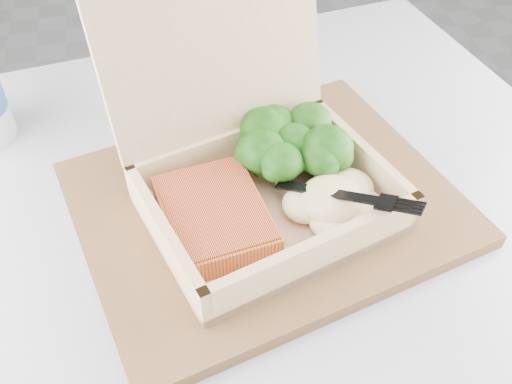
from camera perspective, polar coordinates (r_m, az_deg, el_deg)
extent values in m
plane|color=#949499|center=(1.46, -14.46, -9.51)|extent=(4.00, 4.00, 0.00)
cube|color=#999CA2|center=(0.61, 1.92, -3.79)|extent=(0.87, 0.87, 0.03)
cube|color=brown|center=(0.60, 0.94, -1.13)|extent=(0.44, 0.38, 0.02)
cube|color=tan|center=(0.58, 1.33, -1.80)|extent=(0.27, 0.24, 0.01)
cube|color=tan|center=(0.53, -9.05, -4.69)|extent=(0.06, 0.17, 0.05)
cube|color=tan|center=(0.61, 10.40, 3.10)|extent=(0.06, 0.17, 0.05)
cube|color=tan|center=(0.52, 6.11, -6.40)|extent=(0.23, 0.07, 0.05)
cube|color=tan|center=(0.62, -2.60, 4.37)|extent=(0.23, 0.07, 0.05)
cube|color=tan|center=(0.57, -4.12, 13.82)|extent=(0.24, 0.11, 0.18)
cube|color=orange|center=(0.55, -4.18, -2.44)|extent=(0.11, 0.13, 0.03)
ellipsoid|color=beige|center=(0.56, 7.57, -0.75)|extent=(0.10, 0.09, 0.04)
cube|color=black|center=(0.56, 2.06, 1.81)|extent=(0.08, 0.08, 0.03)
cube|color=black|center=(0.54, 9.26, -0.86)|extent=(0.05, 0.04, 0.01)
cube|color=white|center=(0.76, -2.80, 9.54)|extent=(0.08, 0.13, 0.00)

